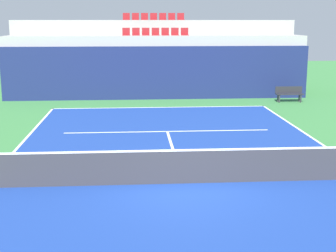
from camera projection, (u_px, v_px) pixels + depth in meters
ground_plane at (184, 184)px, 13.39m from camera, size 80.00×80.00×0.00m
court_surface at (184, 184)px, 13.39m from camera, size 11.00×24.00×0.01m
baseline_far at (160, 107)px, 25.03m from camera, size 11.00×0.10×0.00m
service_line_far at (167, 131)px, 19.62m from camera, size 8.26×0.10×0.00m
centre_service_line at (174, 152)px, 16.50m from camera, size 0.10×6.40×0.00m
back_wall at (157, 73)px, 27.42m from camera, size 17.27×0.30×2.98m
stands_tier_lower at (156, 66)px, 28.68m from camera, size 17.27×2.40×3.54m
stands_tier_upper at (154, 55)px, 30.93m from camera, size 17.27×2.40×4.42m
seating_row_lower at (156, 33)px, 28.37m from camera, size 3.87×0.44×0.44m
seating_row_upper at (154, 18)px, 30.52m from camera, size 3.87×0.44×0.44m
tennis_net at (184, 166)px, 13.28m from camera, size 11.08×0.08×1.07m
player_bench at (289, 93)px, 26.64m from camera, size 1.50×0.40×0.85m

